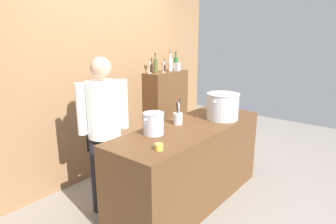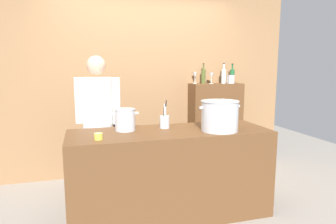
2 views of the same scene
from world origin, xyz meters
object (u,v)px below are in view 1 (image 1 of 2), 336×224
at_px(stockpot_large, 223,106).
at_px(wine_bottle_green, 176,63).
at_px(stockpot_small, 154,123).
at_px(wine_bottle_clear, 170,64).
at_px(spice_tin_silver, 177,67).
at_px(wine_bottle_olive, 155,65).
at_px(wine_glass_tall, 163,65).
at_px(utensil_crock, 178,118).
at_px(butter_jar, 159,147).
at_px(chef, 104,125).
at_px(wine_glass_wide, 149,65).

xyz_separation_m(stockpot_large, wine_bottle_green, (0.84, 1.33, 0.35)).
bearing_deg(stockpot_small, wine_bottle_clear, 33.39).
bearing_deg(spice_tin_silver, stockpot_small, -149.71).
bearing_deg(stockpot_large, wine_bottle_olive, 74.00).
bearing_deg(stockpot_large, wine_bottle_clear, 62.36).
bearing_deg(wine_bottle_green, wine_glass_tall, -175.64).
relative_size(stockpot_large, spice_tin_silver, 3.57).
bearing_deg(utensil_crock, stockpot_small, -178.71).
height_order(butter_jar, spice_tin_silver, spice_tin_silver).
height_order(chef, wine_bottle_olive, chef).
bearing_deg(utensil_crock, wine_glass_tall, 46.13).
relative_size(chef, wine_bottle_green, 5.75).
xyz_separation_m(stockpot_large, spice_tin_silver, (0.77, 1.25, 0.30)).
xyz_separation_m(wine_glass_tall, spice_tin_silver, (0.28, -0.05, -0.05)).
xyz_separation_m(stockpot_large, utensil_crock, (-0.50, 0.28, -0.08)).
xyz_separation_m(stockpot_large, butter_jar, (-1.19, -0.04, -0.12)).
distance_m(stockpot_small, wine_bottle_green, 2.08).
bearing_deg(chef, stockpot_large, 170.07).
relative_size(utensil_crock, wine_glass_tall, 1.84).
xyz_separation_m(stockpot_large, wine_glass_wide, (0.27, 1.39, 0.36)).
height_order(wine_bottle_olive, wine_glass_tall, wine_bottle_olive).
height_order(utensil_crock, spice_tin_silver, spice_tin_silver).
bearing_deg(spice_tin_silver, wine_glass_tall, 169.59).
height_order(utensil_crock, butter_jar, utensil_crock).
bearing_deg(utensil_crock, chef, 144.77).
xyz_separation_m(chef, wine_glass_tall, (1.64, 0.56, 0.44)).
bearing_deg(wine_bottle_green, butter_jar, -145.97).
relative_size(butter_jar, spice_tin_silver, 0.60).
distance_m(chef, stockpot_large, 1.38).
relative_size(stockpot_small, utensil_crock, 0.93).
relative_size(chef, wine_bottle_clear, 5.63).
height_order(butter_jar, wine_bottle_clear, wine_bottle_clear).
bearing_deg(wine_glass_tall, utensil_crock, -133.87).
bearing_deg(spice_tin_silver, chef, -165.16).
bearing_deg(butter_jar, chef, 87.03).
bearing_deg(wine_glass_tall, wine_bottle_olive, 140.27).
relative_size(chef, butter_jar, 22.43).
distance_m(butter_jar, wine_bottle_clear, 2.38).
relative_size(butter_jar, wine_glass_wide, 0.44).
bearing_deg(stockpot_small, utensil_crock, 1.29).
height_order(utensil_crock, wine_bottle_olive, wine_bottle_olive).
relative_size(utensil_crock, wine_glass_wide, 1.77).
relative_size(stockpot_small, wine_bottle_clear, 0.94).
bearing_deg(wine_bottle_green, chef, -163.54).
bearing_deg(wine_bottle_olive, wine_bottle_clear, -9.55).
xyz_separation_m(utensil_crock, wine_bottle_olive, (0.89, 1.10, 0.43)).
relative_size(wine_glass_wide, spice_tin_silver, 1.36).
relative_size(stockpot_large, wine_bottle_olive, 1.51).
bearing_deg(butter_jar, wine_bottle_clear, 35.95).
distance_m(stockpot_small, butter_jar, 0.43).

